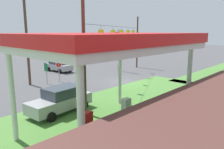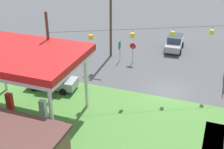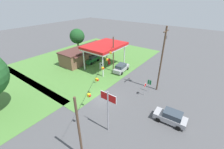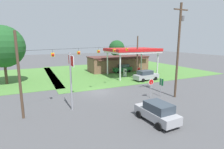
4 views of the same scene
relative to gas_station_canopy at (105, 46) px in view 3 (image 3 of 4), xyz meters
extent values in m
plane|color=#4C4C4F|center=(-10.51, -8.11, -5.29)|extent=(160.00, 160.00, 0.00)
cube|color=#4C7F38|center=(2.00, 7.21, -5.27)|extent=(36.00, 28.00, 0.04)
cube|color=silver|center=(0.00, 0.00, -0.21)|extent=(9.83, 6.99, 0.35)
cube|color=red|center=(0.00, 0.00, 0.24)|extent=(10.03, 7.19, 0.55)
cylinder|color=silver|center=(-4.32, -2.89, -2.84)|extent=(0.28, 0.28, 4.91)
cylinder|color=silver|center=(4.32, -2.89, -2.84)|extent=(0.28, 0.28, 4.91)
cylinder|color=silver|center=(-4.32, 2.89, -2.84)|extent=(0.28, 0.28, 4.91)
cylinder|color=silver|center=(4.32, 2.89, -2.84)|extent=(0.28, 0.28, 4.91)
cube|color=brown|center=(0.54, 7.21, -3.61)|extent=(14.45, 5.04, 3.37)
cube|color=#512D28|center=(0.54, 7.21, -1.81)|extent=(14.75, 5.34, 0.24)
cube|color=#512D28|center=(0.54, 4.34, -2.18)|extent=(13.00, 0.70, 0.20)
cube|color=gray|center=(-1.66, 0.00, -5.23)|extent=(0.71, 0.56, 0.12)
cube|color=silver|center=(-1.66, 0.00, -4.41)|extent=(0.55, 0.40, 1.54)
cube|color=black|center=(-1.66, -0.21, -4.10)|extent=(0.39, 0.03, 0.24)
cube|color=gray|center=(1.66, 0.00, -5.23)|extent=(0.71, 0.56, 0.12)
cube|color=red|center=(1.66, 0.00, -4.41)|extent=(0.55, 0.40, 1.54)
cube|color=black|center=(1.66, -0.21, -4.10)|extent=(0.39, 0.03, 0.24)
cube|color=#9E9EA3|center=(0.24, -4.72, -4.54)|extent=(5.03, 2.30, 0.83)
cube|color=#333D47|center=(-0.05, -4.75, -3.76)|extent=(2.83, 1.95, 0.73)
cylinder|color=black|center=(1.65, -3.63, -4.95)|extent=(0.70, 0.28, 0.68)
cylinder|color=black|center=(1.83, -5.52, -4.95)|extent=(0.70, 0.28, 0.68)
cylinder|color=black|center=(-1.35, -3.92, -4.95)|extent=(0.70, 0.28, 0.68)
cylinder|color=black|center=(-1.18, -5.80, -4.95)|extent=(0.70, 0.28, 0.68)
cube|color=#1E602D|center=(0.16, 4.72, -4.50)|extent=(4.93, 2.25, 0.90)
cube|color=#333D47|center=(0.44, 4.74, -3.70)|extent=(2.77, 1.92, 0.71)
cylinder|color=black|center=(-1.24, 3.65, -4.95)|extent=(0.70, 0.28, 0.68)
cylinder|color=black|center=(-1.40, 5.53, -4.95)|extent=(0.70, 0.28, 0.68)
cylinder|color=black|center=(1.72, 3.90, -4.95)|extent=(0.70, 0.28, 0.68)
cylinder|color=black|center=(1.56, 5.79, -4.95)|extent=(0.70, 0.28, 0.68)
cube|color=#9E9EA3|center=(-9.14, -19.11, -4.57)|extent=(2.06, 4.47, 0.77)
cube|color=#333D47|center=(-9.13, -19.37, -3.80)|extent=(1.81, 2.49, 0.76)
cylinder|color=black|center=(-10.15, -17.79, -4.95)|extent=(0.25, 0.69, 0.68)
cylinder|color=black|center=(-8.27, -17.70, -4.95)|extent=(0.25, 0.69, 0.68)
cylinder|color=black|center=(-10.02, -20.51, -4.95)|extent=(0.25, 0.69, 0.68)
cylinder|color=black|center=(-8.14, -20.42, -4.95)|extent=(0.25, 0.69, 0.68)
cylinder|color=#99999E|center=(-5.35, -13.36, -4.24)|extent=(0.08, 0.08, 2.10)
cylinder|color=white|center=(-5.35, -13.36, -3.19)|extent=(0.80, 0.03, 0.80)
cylinder|color=red|center=(-5.35, -13.36, -3.19)|extent=(0.70, 0.03, 0.70)
cylinder|color=gray|center=(-15.51, -13.04, -2.21)|extent=(0.18, 0.18, 6.17)
cube|color=white|center=(-15.41, -13.04, 0.02)|extent=(0.06, 2.35, 1.11)
cube|color=red|center=(-15.41, -13.04, 0.02)|extent=(0.07, 2.23, 0.99)
cylinder|color=gray|center=(-3.78, -13.44, -4.09)|extent=(0.07, 0.07, 2.40)
cube|color=#146B33|center=(-3.73, -13.44, -3.34)|extent=(0.04, 0.70, 0.90)
cylinder|color=#4C3828|center=(-2.25, -14.48, 0.60)|extent=(0.28, 0.28, 11.80)
cube|color=#4C3828|center=(-2.25, -14.48, 5.70)|extent=(2.20, 0.14, 0.14)
cylinder|color=#59595B|center=(-1.90, -14.48, 4.70)|extent=(0.44, 0.44, 0.60)
cylinder|color=#4C3828|center=(-20.22, -13.11, -1.19)|extent=(0.24, 0.24, 8.21)
cylinder|color=#4C3828|center=(-0.81, -3.11, -1.19)|extent=(0.24, 0.24, 8.21)
cylinder|color=black|center=(-10.51, -8.11, 1.11)|extent=(19.42, 10.02, 0.02)
cylinder|color=black|center=(-16.98, -11.45, 0.93)|extent=(0.02, 0.02, 0.35)
cube|color=yellow|center=(-16.98, -11.45, 0.56)|extent=(0.32, 0.32, 0.40)
sphere|color=red|center=(-16.98, -11.62, 0.56)|extent=(0.28, 0.28, 0.28)
cylinder|color=black|center=(-13.75, -9.78, 0.93)|extent=(0.02, 0.02, 0.35)
cube|color=yellow|center=(-13.75, -9.78, 0.56)|extent=(0.32, 0.32, 0.40)
sphere|color=red|center=(-13.75, -9.95, 0.56)|extent=(0.28, 0.28, 0.28)
cylinder|color=black|center=(-10.51, -8.11, 0.93)|extent=(0.02, 0.02, 0.35)
cube|color=yellow|center=(-10.51, -8.11, 0.56)|extent=(0.32, 0.32, 0.40)
sphere|color=red|center=(-10.51, -8.28, 0.56)|extent=(0.28, 0.28, 0.28)
cylinder|color=black|center=(-7.28, -6.45, 0.93)|extent=(0.02, 0.02, 0.35)
cube|color=yellow|center=(-7.28, -6.45, 0.56)|extent=(0.32, 0.32, 0.40)
sphere|color=red|center=(-7.28, -6.62, 0.56)|extent=(0.28, 0.28, 0.28)
cylinder|color=black|center=(-4.04, -4.78, 0.93)|extent=(0.02, 0.02, 0.35)
cube|color=yellow|center=(-4.04, -4.78, 0.56)|extent=(0.32, 0.32, 0.40)
sphere|color=red|center=(-4.04, -4.95, 0.56)|extent=(0.28, 0.28, 0.28)
cylinder|color=#4C3828|center=(2.98, 12.99, -3.52)|extent=(0.44, 0.44, 3.54)
sphere|color=#19471E|center=(2.98, 12.99, 0.00)|extent=(4.38, 4.38, 4.38)
camera|label=1|loc=(8.76, 8.57, 0.62)|focal=35.00mm
camera|label=2|loc=(-14.60, 18.54, 9.53)|focal=50.00mm
camera|label=3|loc=(-26.68, -21.96, 10.64)|focal=24.00mm
camera|label=4|loc=(-19.20, -30.93, 2.00)|focal=28.00mm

